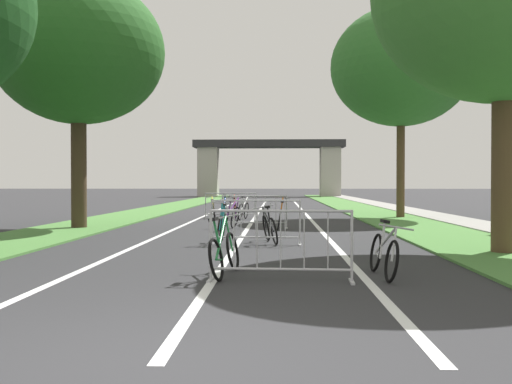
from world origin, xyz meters
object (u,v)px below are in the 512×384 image
at_px(bicycle_white_0, 244,210).
at_px(bicycle_black_9, 270,228).
at_px(bicycle_silver_7, 384,254).
at_px(crowd_barrier_nearest, 281,246).
at_px(bicycle_orange_5, 280,217).
at_px(bicycle_blue_8, 224,210).
at_px(tree_right_maple_mid, 401,67).
at_px(bicycle_red_1, 235,209).
at_px(bicycle_yellow_6, 214,209).
at_px(crowd_barrier_third, 254,212).
at_px(crowd_barrier_fourth, 231,206).
at_px(tree_left_oak_near, 78,52).
at_px(bicycle_purple_3, 230,217).
at_px(bicycle_teal_4, 222,226).
at_px(crowd_barrier_second, 256,223).
at_px(bicycle_green_2, 224,252).

distance_m(bicycle_white_0, bicycle_black_9, 8.88).
relative_size(bicycle_white_0, bicycle_silver_7, 0.99).
height_order(crowd_barrier_nearest, bicycle_black_9, crowd_barrier_nearest).
distance_m(bicycle_orange_5, bicycle_blue_8, 5.31).
bearing_deg(bicycle_white_0, crowd_barrier_nearest, -74.11).
bearing_deg(tree_right_maple_mid, bicycle_silver_7, -103.10).
distance_m(bicycle_red_1, bicycle_yellow_6, 0.90).
relative_size(crowd_barrier_third, crowd_barrier_fourth, 1.00).
relative_size(tree_left_oak_near, bicycle_black_9, 4.72).
bearing_deg(tree_left_oak_near, bicycle_purple_3, -2.06).
height_order(crowd_barrier_nearest, bicycle_blue_8, crowd_barrier_nearest).
height_order(bicycle_purple_3, bicycle_blue_8, bicycle_purple_3).
xyz_separation_m(tree_left_oak_near, bicycle_red_1, (4.50, 5.83, -5.20)).
distance_m(bicycle_red_1, bicycle_blue_8, 1.08).
relative_size(crowd_barrier_fourth, bicycle_red_1, 1.30).
bearing_deg(bicycle_silver_7, bicycle_yellow_6, -76.42).
xyz_separation_m(bicycle_red_1, bicycle_teal_4, (0.41, -9.81, 0.03)).
bearing_deg(bicycle_black_9, bicycle_white_0, 86.36).
bearing_deg(bicycle_white_0, bicycle_orange_5, -63.14).
bearing_deg(crowd_barrier_nearest, crowd_barrier_second, 96.46).
height_order(tree_right_maple_mid, bicycle_yellow_6, tree_right_maple_mid).
relative_size(crowd_barrier_third, bicycle_white_0, 1.30).
bearing_deg(tree_right_maple_mid, crowd_barrier_fourth, -174.96).
xyz_separation_m(bicycle_purple_3, bicycle_yellow_6, (-1.18, 6.03, -0.04)).
height_order(tree_right_maple_mid, bicycle_orange_5, tree_right_maple_mid).
height_order(bicycle_purple_3, bicycle_yellow_6, bicycle_purple_3).
height_order(crowd_barrier_nearest, bicycle_white_0, crowd_barrier_nearest).
relative_size(crowd_barrier_fourth, bicycle_yellow_6, 1.26).
height_order(bicycle_yellow_6, bicycle_black_9, bicycle_yellow_6).
bearing_deg(bicycle_silver_7, bicycle_orange_5, -82.71).
relative_size(bicycle_yellow_6, bicycle_black_9, 1.01).
height_order(tree_left_oak_near, bicycle_black_9, tree_left_oak_near).
height_order(bicycle_white_0, bicycle_green_2, bicycle_green_2).
bearing_deg(bicycle_black_9, bicycle_silver_7, -80.57).
xyz_separation_m(crowd_barrier_second, bicycle_purple_3, (-0.97, 4.28, -0.13)).
bearing_deg(bicycle_black_9, tree_right_maple_mid, 51.12).
bearing_deg(tree_left_oak_near, bicycle_yellow_6, 58.42).
bearing_deg(tree_left_oak_near, bicycle_teal_4, -39.05).
bearing_deg(bicycle_silver_7, bicycle_white_0, -80.33).
bearing_deg(bicycle_white_0, bicycle_yellow_6, 150.18).
height_order(crowd_barrier_fourth, bicycle_white_0, crowd_barrier_fourth).
height_order(bicycle_silver_7, bicycle_blue_8, bicycle_blue_8).
bearing_deg(bicycle_white_0, bicycle_teal_4, -79.77).
height_order(bicycle_white_0, bicycle_red_1, bicycle_red_1).
height_order(bicycle_green_2, bicycle_silver_7, bicycle_green_2).
bearing_deg(crowd_barrier_second, bicycle_red_1, 96.92).
bearing_deg(crowd_barrier_fourth, bicycle_orange_5, -69.70).
height_order(crowd_barrier_nearest, bicycle_red_1, crowd_barrier_nearest).
bearing_deg(bicycle_black_9, crowd_barrier_fourth, 89.21).
relative_size(tree_left_oak_near, tree_right_maple_mid, 0.91).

